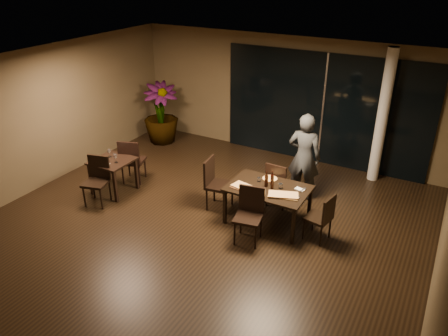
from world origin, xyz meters
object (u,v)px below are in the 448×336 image
chair_main_near (250,211)px  chair_side_far (131,159)px  diner (304,157)px  bottle_b (272,183)px  chair_main_left (215,181)px  bottle_c (272,178)px  chair_main_far (278,182)px  potted_plant (161,113)px  main_table (268,191)px  side_table (113,165)px  chair_side_near (97,177)px  bottle_a (266,179)px  chair_main_right (322,216)px

chair_main_near → chair_side_far: 3.34m
diner → bottle_b: diner is taller
chair_main_near → chair_main_left: (-1.10, 0.67, 0.03)m
bottle_c → chair_main_left: bearing=-174.6°
chair_main_far → chair_main_left: (-1.09, -0.63, 0.05)m
chair_main_far → potted_plant: (-4.13, 1.68, 0.28)m
chair_main_near → chair_side_far: (-3.27, 0.69, 0.01)m
chair_side_far → bottle_c: 3.37m
main_table → chair_main_left: size_ratio=1.41×
side_table → diner: diner is taller
chair_side_far → bottle_b: (3.41, -0.04, 0.30)m
chair_main_far → chair_side_near: (-3.31, -1.63, 0.02)m
main_table → potted_plant: (-4.20, 2.32, 0.15)m
bottle_a → bottle_b: bottle_a is taller
side_table → chair_main_right: chair_main_right is taller
chair_main_right → chair_side_far: chair_side_far is taller
potted_plant → bottle_a: potted_plant is taller
chair_main_far → bottle_a: size_ratio=3.18×
potted_plant → bottle_c: size_ratio=5.63×
diner → potted_plant: 4.57m
side_table → potted_plant: 2.94m
chair_main_far → diner: (0.31, 0.60, 0.39)m
side_table → chair_side_far: (0.07, 0.52, -0.04)m
side_table → potted_plant: potted_plant is taller
diner → potted_plant: size_ratio=1.14×
side_table → chair_main_right: 4.51m
main_table → diner: 1.29m
main_table → chair_main_far: chair_main_far is taller
chair_main_far → chair_main_near: chair_main_near is taller
side_table → chair_side_far: size_ratio=0.77×
chair_side_far → chair_side_near: 1.01m
chair_main_far → diner: bearing=-113.8°
chair_main_right → chair_side_far: (-4.42, 0.11, 0.07)m
chair_main_left → potted_plant: size_ratio=0.65×
chair_main_far → chair_side_near: size_ratio=0.97×
potted_plant → bottle_b: (4.27, -2.33, 0.05)m
diner → bottle_a: diner is taller
potted_plant → bottle_b: size_ratio=6.53×
chair_side_far → chair_main_right: bearing=158.9°
main_table → diner: (0.24, 1.24, 0.26)m
main_table → chair_main_right: (1.09, -0.09, -0.17)m
diner → chair_main_right: bearing=118.4°
chair_side_near → bottle_b: (3.45, 0.98, 0.31)m
side_table → chair_side_near: chair_side_near is taller
chair_main_near → bottle_a: 0.76m
diner → main_table: bearing=74.7°
bottle_b → chair_side_near: bearing=-164.2°
bottle_c → chair_side_far: bearing=-178.4°
side_table → bottle_c: bottle_c is taller
chair_side_near → bottle_a: (3.32, 1.01, 0.34)m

